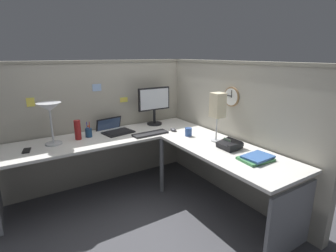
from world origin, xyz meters
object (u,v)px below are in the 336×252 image
Objects in this scene: monitor at (154,103)px; book_stack at (256,158)px; thermos_flask at (78,130)px; keyboard at (150,134)px; wall_clock at (232,97)px; pen_cup at (89,132)px; office_phone at (230,145)px; cell_phone at (27,151)px; desk_lamp_paper at (218,107)px; desk_lamp_dome at (50,111)px; laptop at (114,129)px; computer_mouse at (173,130)px; coffee_mug at (188,132)px.

monitor reaches higher than book_stack.
keyboard is at bearing -19.55° from thermos_flask.
wall_clock reaches higher than keyboard.
monitor is 2.78× the size of pen_cup.
pen_cup is at bearing 133.69° from office_phone.
desk_lamp_paper is at bearing -11.60° from cell_phone.
wall_clock is (1.78, -0.79, 0.10)m from desk_lamp_dome.
book_stack is 0.84m from wall_clock.
office_phone is 0.39× the size of desk_lamp_paper.
cell_phone is 0.70× the size of office_phone.
thermos_flask is (-0.77, 0.27, 0.10)m from keyboard.
monitor reaches higher than desk_lamp_dome.
office_phone is at bearing -81.54° from monitor.
keyboard is at bearing -125.40° from monitor.
laptop is at bearing 8.88° from desk_lamp_dome.
pen_cup is at bearing 148.77° from wall_clock.
monitor is 1.15× the size of laptop.
laptop reaches higher than computer_mouse.
coffee_mug is at bearing 100.12° from office_phone.
keyboard is 2.39× the size of pen_cup.
book_stack is (0.75, -1.55, -0.00)m from laptop.
book_stack is at bearing -54.09° from pen_cup.
monitor is 0.54m from keyboard.
desk_lamp_dome is 0.84× the size of desk_lamp_paper.
desk_lamp_paper reaches higher than coffee_mug.
book_stack is 0.91m from coffee_mug.
keyboard is 0.86m from desk_lamp_paper.
thermos_flask is 1.00× the size of wall_clock.
pen_cup reaches higher than office_phone.
keyboard is 0.82m from thermos_flask.
monitor is at bearing 96.08° from book_stack.
desk_lamp_dome is 1.95m from wall_clock.
desk_lamp_paper is (1.52, -0.84, 0.02)m from desk_lamp_dome.
cell_phone is 0.48× the size of book_stack.
thermos_flask is 1.65m from office_phone.
office_phone is (0.45, -0.84, 0.03)m from keyboard.
pen_cup is 0.60× the size of book_stack.
office_phone is (0.14, -0.82, 0.02)m from computer_mouse.
desk_lamp_dome is 3.09× the size of cell_phone.
laptop is at bearing 115.90° from book_stack.
computer_mouse is 0.26m from coffee_mug.
wall_clock is (0.40, -0.26, 0.41)m from coffee_mug.
monitor is at bearing 53.03° from keyboard.
computer_mouse is at bearing -18.75° from pen_cup.
coffee_mug is at bearing -82.96° from monitor.
coffee_mug is 0.44× the size of wall_clock.
cell_phone is at bearing 141.69° from book_stack.
coffee_mug is at bearing 115.09° from desk_lamp_paper.
book_stack is (1.73, -1.36, 0.02)m from cell_phone.
desk_lamp_dome is at bearing 168.61° from computer_mouse.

